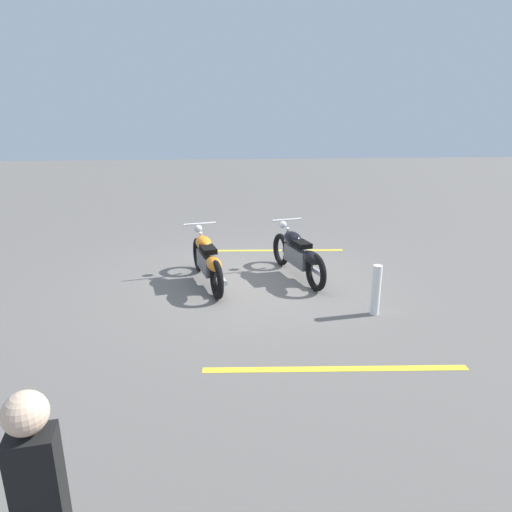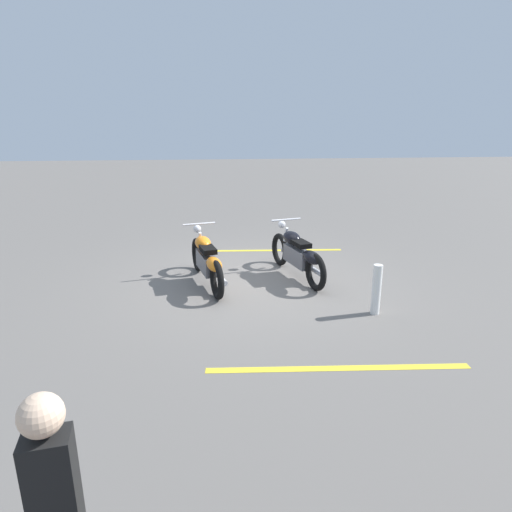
% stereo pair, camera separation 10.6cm
% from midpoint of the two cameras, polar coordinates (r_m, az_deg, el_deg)
% --- Properties ---
extents(ground_plane, '(60.00, 60.00, 0.00)m').
position_cam_midpoint_polar(ground_plane, '(8.25, -0.02, -3.23)').
color(ground_plane, '#66605B').
extents(motorcycle_bright_foreground, '(2.20, 0.77, 1.04)m').
position_cam_midpoint_polar(motorcycle_bright_foreground, '(7.97, -5.97, -0.55)').
color(motorcycle_bright_foreground, black).
rests_on(motorcycle_bright_foreground, ground).
extents(motorcycle_dark_foreground, '(2.19, 0.80, 1.04)m').
position_cam_midpoint_polar(motorcycle_dark_foreground, '(8.32, 5.92, 0.21)').
color(motorcycle_dark_foreground, black).
rests_on(motorcycle_dark_foreground, ground).
extents(bollard_post, '(0.14, 0.14, 0.79)m').
position_cam_midpoint_polar(bollard_post, '(6.95, 15.76, -4.30)').
color(bollard_post, white).
rests_on(bollard_post, ground).
extents(parking_stripe_near, '(0.38, 3.20, 0.01)m').
position_cam_midpoint_polar(parking_stripe_near, '(10.22, 2.72, 0.74)').
color(parking_stripe_near, yellow).
rests_on(parking_stripe_near, ground).
extents(parking_stripe_mid, '(0.38, 3.20, 0.01)m').
position_cam_midpoint_polar(parking_stripe_mid, '(5.53, 10.87, -14.22)').
color(parking_stripe_mid, yellow).
rests_on(parking_stripe_mid, ground).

